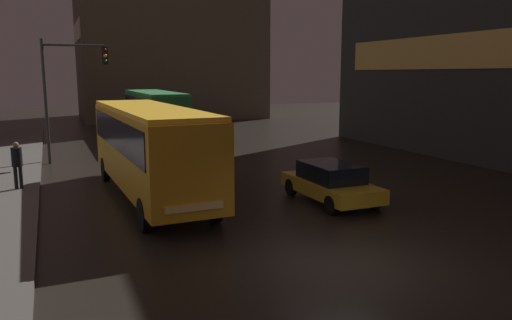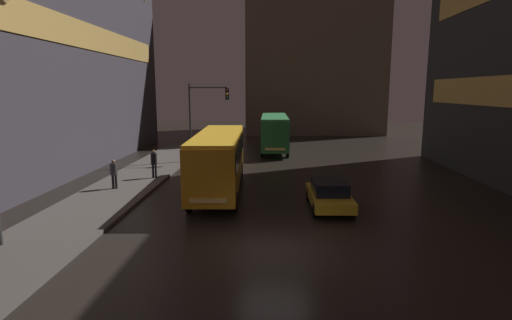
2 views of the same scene
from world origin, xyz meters
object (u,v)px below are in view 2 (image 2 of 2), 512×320
at_px(traffic_light_main, 203,110).
at_px(car_taxi, 329,194).
at_px(pedestrian_mid, 154,161).
at_px(pedestrian_near, 114,171).
at_px(bus_near, 219,156).
at_px(bus_far, 274,129).

bearing_deg(traffic_light_main, car_taxi, -56.04).
bearing_deg(pedestrian_mid, pedestrian_near, -41.13).
xyz_separation_m(bus_near, car_taxi, (5.87, -3.09, -1.35)).
relative_size(bus_near, car_taxi, 2.49).
distance_m(pedestrian_mid, traffic_light_main, 7.34).
distance_m(bus_near, pedestrian_near, 6.16).
relative_size(bus_near, pedestrian_mid, 5.84).
height_order(bus_near, car_taxi, bus_near).
bearing_deg(pedestrian_mid, bus_far, 134.17).
xyz_separation_m(bus_far, car_taxi, (2.58, -18.80, -1.35)).
bearing_deg(bus_near, pedestrian_near, -1.09).
xyz_separation_m(bus_near, bus_far, (3.28, 15.71, -0.00)).
bearing_deg(car_taxi, traffic_light_main, -56.93).
relative_size(bus_far, traffic_light_main, 1.66).
xyz_separation_m(bus_near, pedestrian_near, (-6.09, -0.11, -0.91)).
bearing_deg(traffic_light_main, pedestrian_near, -111.82).
bearing_deg(car_taxi, pedestrian_near, -14.86).
bearing_deg(pedestrian_near, car_taxi, 118.95).
distance_m(bus_far, car_taxi, 19.02).
relative_size(bus_far, pedestrian_mid, 5.66).
xyz_separation_m(car_taxi, traffic_light_main, (-8.24, 12.24, 3.52)).
relative_size(pedestrian_near, traffic_light_main, 0.27).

